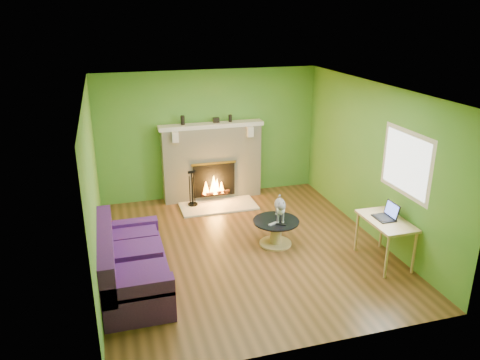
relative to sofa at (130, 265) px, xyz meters
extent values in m
plane|color=#553518|center=(1.86, 0.63, -0.34)|extent=(5.00, 5.00, 0.00)
plane|color=white|center=(1.86, 0.63, 2.26)|extent=(5.00, 5.00, 0.00)
plane|color=#498F2E|center=(1.86, 3.13, 0.96)|extent=(5.00, 0.00, 5.00)
plane|color=#498F2E|center=(1.86, -1.87, 0.96)|extent=(5.00, 0.00, 5.00)
plane|color=#498F2E|center=(-0.39, 0.63, 0.96)|extent=(0.00, 5.00, 5.00)
plane|color=#498F2E|center=(4.11, 0.63, 0.96)|extent=(0.00, 5.00, 5.00)
plane|color=silver|center=(4.10, -0.27, 1.21)|extent=(0.00, 1.20, 1.20)
plane|color=white|center=(4.09, -0.27, 1.21)|extent=(0.00, 1.06, 1.06)
cube|color=beige|center=(1.86, 2.96, 0.41)|extent=(2.00, 0.35, 1.50)
cube|color=black|center=(1.86, 2.77, 0.10)|extent=(0.85, 0.03, 0.68)
cube|color=gold|center=(1.86, 2.76, 0.46)|extent=(0.91, 0.02, 0.04)
cylinder|color=black|center=(1.86, 2.73, -0.18)|extent=(0.55, 0.07, 0.07)
cube|color=silver|center=(1.86, 2.93, 1.20)|extent=(2.10, 0.28, 0.08)
cube|color=silver|center=(1.11, 2.74, 1.06)|extent=(0.12, 0.10, 0.20)
cube|color=silver|center=(2.61, 2.74, 1.06)|extent=(0.12, 0.10, 0.20)
cube|color=beige|center=(1.86, 2.43, -0.33)|extent=(1.50, 0.75, 0.03)
cube|color=silver|center=(1.86, 2.93, 1.20)|extent=(2.10, 0.28, 0.08)
cube|color=#3E185C|center=(0.06, -0.01, -0.12)|extent=(0.88, 1.96, 0.44)
cube|color=#3E185C|center=(-0.29, -0.01, 0.26)|extent=(0.20, 1.96, 0.55)
cube|color=#3E185C|center=(0.06, -0.89, 0.16)|extent=(0.88, 0.20, 0.22)
cube|color=#3E185C|center=(0.06, 0.87, 0.16)|extent=(0.88, 0.20, 0.22)
cube|color=#3E185C|center=(0.11, -0.56, 0.16)|extent=(0.70, 0.52, 0.12)
cube|color=#3E185C|center=(0.11, 0.09, 0.16)|extent=(0.70, 0.52, 0.12)
cube|color=#3E185C|center=(0.11, 0.65, 0.16)|extent=(0.70, 0.52, 0.12)
cylinder|color=tan|center=(2.40, 0.63, -0.33)|extent=(0.53, 0.53, 0.03)
cylinder|color=tan|center=(2.40, 0.63, -0.13)|extent=(0.19, 0.19, 0.37)
cylinder|color=black|center=(2.40, 0.63, 0.08)|extent=(0.76, 0.76, 0.02)
cube|color=tan|center=(3.81, -0.37, 0.35)|extent=(0.55, 0.96, 0.04)
cylinder|color=tan|center=(3.58, -0.80, -0.01)|extent=(0.04, 0.04, 0.67)
cylinder|color=tan|center=(4.04, -0.80, -0.01)|extent=(0.04, 0.04, 0.67)
cylinder|color=tan|center=(3.58, 0.06, -0.01)|extent=(0.04, 0.04, 0.67)
cylinder|color=tan|center=(4.04, 0.06, -0.01)|extent=(0.04, 0.04, 0.67)
cube|color=gray|center=(2.30, 0.51, 0.10)|extent=(0.17, 0.11, 0.02)
cube|color=black|center=(2.42, 0.45, 0.10)|extent=(0.16, 0.12, 0.02)
cylinder|color=black|center=(1.30, 2.96, 1.33)|extent=(0.08, 0.08, 0.18)
cylinder|color=black|center=(2.26, 2.96, 1.31)|extent=(0.07, 0.07, 0.14)
cube|color=black|center=(1.97, 2.96, 1.29)|extent=(0.12, 0.08, 0.10)
camera|label=1|loc=(-0.10, -5.92, 3.36)|focal=35.00mm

